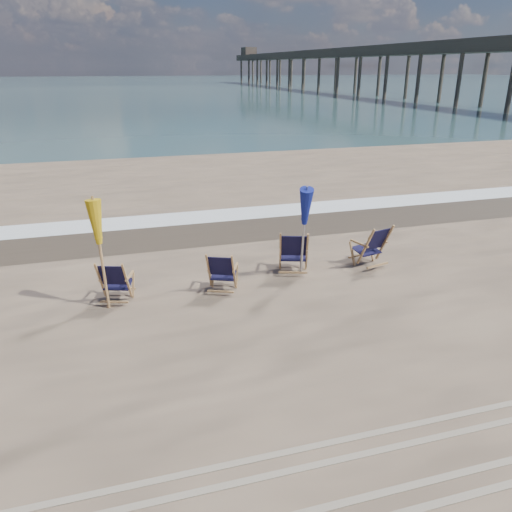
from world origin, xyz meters
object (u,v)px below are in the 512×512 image
at_px(umbrella_blue, 304,205).
at_px(beach_chair_1, 234,273).
at_px(beach_chair_2, 307,253).
at_px(beach_chair_3, 385,244).
at_px(fishing_pier, 353,65).
at_px(umbrella_yellow, 98,229).
at_px(beach_chair_0, 127,282).

bearing_deg(umbrella_blue, beach_chair_1, -167.69).
distance_m(beach_chair_2, umbrella_blue, 1.19).
distance_m(beach_chair_1, beach_chair_3, 3.85).
bearing_deg(fishing_pier, umbrella_yellow, -119.85).
height_order(beach_chair_2, umbrella_yellow, umbrella_yellow).
bearing_deg(beach_chair_1, umbrella_blue, -143.81).
bearing_deg(umbrella_yellow, beach_chair_0, -0.73).
xyz_separation_m(beach_chair_0, umbrella_yellow, (-0.43, 0.01, 1.15)).
bearing_deg(beach_chair_3, beach_chair_1, -6.39).
xyz_separation_m(beach_chair_1, beach_chair_2, (1.83, 0.52, 0.07)).
relative_size(beach_chair_1, umbrella_blue, 0.42).
bearing_deg(beach_chair_3, umbrella_yellow, -10.99).
xyz_separation_m(beach_chair_0, beach_chair_1, (2.14, -0.14, -0.00)).
distance_m(umbrella_yellow, umbrella_blue, 4.23).
relative_size(beach_chair_1, beach_chair_2, 0.88).
bearing_deg(beach_chair_1, beach_chair_3, -147.92).
distance_m(beach_chair_1, umbrella_blue, 2.10).
relative_size(umbrella_yellow, fishing_pier, 0.02).
height_order(beach_chair_2, fishing_pier, fishing_pier).
bearing_deg(beach_chair_0, fishing_pier, -100.96).
bearing_deg(umbrella_blue, beach_chair_3, 4.96).
height_order(umbrella_blue, fishing_pier, fishing_pier).
distance_m(umbrella_yellow, fishing_pier, 82.38).
relative_size(beach_chair_0, beach_chair_3, 0.88).
distance_m(beach_chair_2, beach_chair_3, 1.98).
distance_m(beach_chair_3, umbrella_blue, 2.45).
height_order(beach_chair_3, umbrella_yellow, umbrella_yellow).
height_order(beach_chair_2, umbrella_blue, umbrella_blue).
bearing_deg(beach_chair_1, umbrella_yellow, 20.58).
relative_size(beach_chair_2, umbrella_blue, 0.48).
relative_size(beach_chair_1, umbrella_yellow, 0.44).
bearing_deg(beach_chair_2, beach_chair_0, 25.46).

